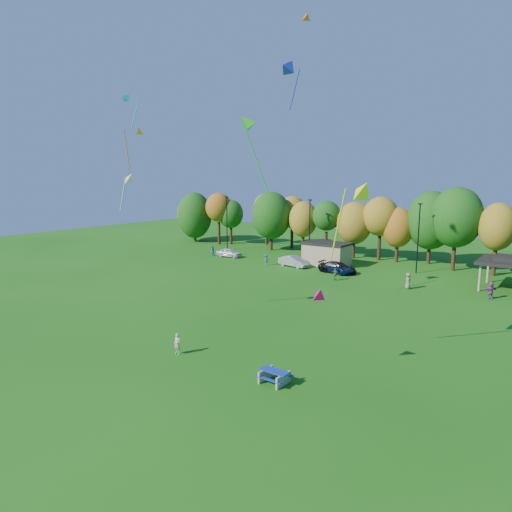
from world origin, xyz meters
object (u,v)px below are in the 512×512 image
Objects in this scene: car_d at (338,267)px; car_c at (337,268)px; picnic_table at (274,376)px; kite_flyer at (177,344)px; car_b at (294,261)px; car_a at (229,253)px.

car_c is at bearing 134.04° from car_d.
kite_flyer reaches higher than picnic_table.
picnic_table is 36.57m from car_b.
car_b is at bearing 120.93° from picnic_table.
car_d is (6.82, -0.18, -0.04)m from car_b.
car_d is at bearing -82.39° from car_b.
car_a is 0.82× the size of car_d.
picnic_table is at bearing -143.87° from car_a.
car_a is 0.80× the size of car_c.
car_a reaches higher than picnic_table.
picnic_table is at bearing -0.82° from kite_flyer.
kite_flyer is 39.41m from car_a.
car_b is at bearing 104.48° from kite_flyer.
car_b is (-9.90, 32.08, -0.01)m from kite_flyer.
car_c is at bearing 111.06° from picnic_table.
kite_flyer is at bearing -152.80° from car_a.
car_d reaches higher than car_a.
picnic_table is at bearing -141.33° from car_b.
car_c is (-3.16, 31.83, -0.06)m from kite_flyer.
kite_flyer is 0.31× the size of car_d.
kite_flyer is at bearing -176.74° from picnic_table.
car_d is (-3.09, 31.89, -0.04)m from kite_flyer.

